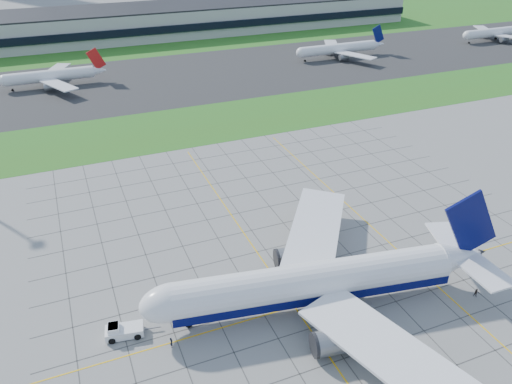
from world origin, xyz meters
TOP-DOWN VIEW (x-y plane):
  - ground at (0.00, 0.00)m, footprint 1400.00×1400.00m
  - grass_median at (0.00, 90.00)m, footprint 700.00×35.00m
  - asphalt_taxiway at (0.00, 145.00)m, footprint 700.00×75.00m
  - grass_far at (0.00, 255.00)m, footprint 700.00×145.00m
  - apron_markings at (0.43, 11.09)m, footprint 120.00×130.00m
  - terminal at (40.00, 229.87)m, footprint 260.00×43.00m
  - airliner at (-6.68, -3.29)m, footprint 65.63×65.98m
  - pushback_tug at (-40.17, 2.72)m, footprint 9.39×4.09m
  - crew_near at (-33.09, -2.87)m, footprint 0.67×0.82m
  - crew_far at (22.60, -12.56)m, footprint 1.10×1.06m
  - distant_jet_1 at (-43.52, 151.96)m, footprint 39.28×42.66m
  - distant_jet_2 at (87.21, 146.65)m, footprint 45.93×42.66m
  - distant_jet_3 at (185.54, 145.42)m, footprint 45.67×42.66m

SIDE VIEW (x-z plane):
  - ground at x=0.00m, z-range 0.00..0.00m
  - apron_markings at x=0.43m, z-range 0.00..0.03m
  - grass_median at x=0.00m, z-range 0.00..0.04m
  - grass_far at x=0.00m, z-range 0.00..0.04m
  - asphalt_taxiway at x=0.00m, z-range 0.01..0.05m
  - crew_far at x=22.60m, z-range 0.00..1.78m
  - crew_near at x=-33.09m, z-range 0.00..1.94m
  - pushback_tug at x=-40.17m, z-range -0.14..2.43m
  - distant_jet_1 at x=-43.52m, z-range -2.55..11.52m
  - distant_jet_3 at x=185.54m, z-range -2.55..11.53m
  - distant_jet_2 at x=87.21m, z-range -2.55..11.53m
  - airliner at x=-6.68m, z-range -4.71..16.07m
  - terminal at x=40.00m, z-range -0.01..15.79m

